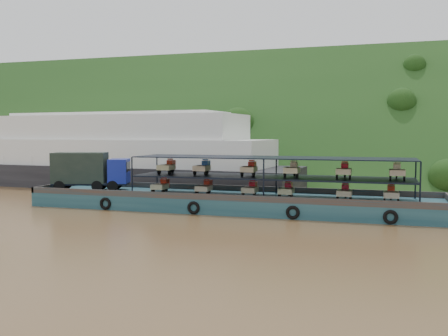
% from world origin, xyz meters
% --- Properties ---
extents(ground, '(160.00, 160.00, 0.00)m').
position_xyz_m(ground, '(0.00, 0.00, 0.00)').
color(ground, brown).
rests_on(ground, ground).
extents(hillside, '(140.00, 39.60, 39.60)m').
position_xyz_m(hillside, '(0.00, 36.00, 0.00)').
color(hillside, '#183914').
rests_on(hillside, ground).
extents(cargo_barge, '(35.00, 7.18, 4.72)m').
position_xyz_m(cargo_barge, '(-1.31, -1.72, 1.17)').
color(cargo_barge, '#143C49').
rests_on(cargo_barge, ground).
extents(passenger_ferry, '(45.15, 14.45, 9.00)m').
position_xyz_m(passenger_ferry, '(-18.44, 12.16, 3.90)').
color(passenger_ferry, black).
rests_on(passenger_ferry, ground).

